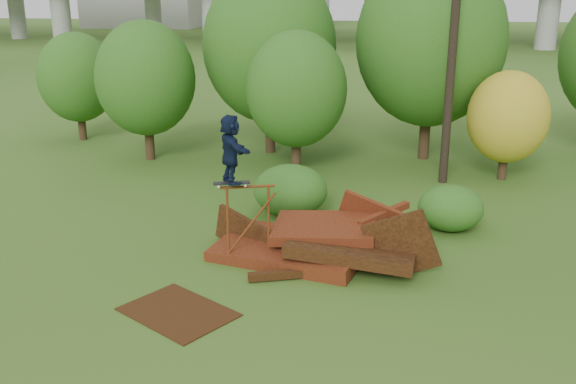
# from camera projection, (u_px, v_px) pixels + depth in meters

# --- Properties ---
(ground) EXTENTS (240.00, 240.00, 0.00)m
(ground) POSITION_uv_depth(u_px,v_px,m) (311.00, 294.00, 13.59)
(ground) COLOR #2D5116
(ground) RESTS_ON ground
(scrap_pile) EXTENTS (5.60, 3.12, 1.94)m
(scrap_pile) POSITION_uv_depth(u_px,v_px,m) (318.00, 244.00, 15.25)
(scrap_pile) COLOR #40130B
(scrap_pile) RESTS_ON ground
(grind_rail) EXTENTS (1.22, 0.42, 1.89)m
(grind_rail) POSITION_uv_depth(u_px,v_px,m) (248.00, 214.00, 14.84)
(grind_rail) COLOR #6B3010
(grind_rail) RESTS_ON ground
(skateboard) EXTENTS (0.87, 0.46, 0.09)m
(skateboard) POSITION_uv_depth(u_px,v_px,m) (232.00, 183.00, 14.56)
(skateboard) COLOR black
(skateboard) RESTS_ON grind_rail
(skater) EXTENTS (1.16, 1.48, 1.56)m
(skater) POSITION_uv_depth(u_px,v_px,m) (231.00, 149.00, 14.31)
(skater) COLOR #0E1932
(skater) RESTS_ON skateboard
(flat_plate) EXTENTS (2.62, 2.44, 0.03)m
(flat_plate) POSITION_uv_depth(u_px,v_px,m) (178.00, 312.00, 12.79)
(flat_plate) COLOR #361D0B
(flat_plate) RESTS_ON ground
(tree_0) EXTENTS (3.64, 3.64, 5.13)m
(tree_0) POSITION_uv_depth(u_px,v_px,m) (145.00, 79.00, 23.39)
(tree_0) COLOR black
(tree_0) RESTS_ON ground
(tree_1) EXTENTS (5.03, 5.03, 7.00)m
(tree_1) POSITION_uv_depth(u_px,v_px,m) (270.00, 46.00, 24.10)
(tree_1) COLOR black
(tree_1) RESTS_ON ground
(tree_2) EXTENTS (3.47, 3.47, 4.89)m
(tree_2) POSITION_uv_depth(u_px,v_px,m) (296.00, 89.00, 21.86)
(tree_2) COLOR black
(tree_2) RESTS_ON ground
(tree_3) EXTENTS (5.39, 5.39, 7.47)m
(tree_3) POSITION_uv_depth(u_px,v_px,m) (431.00, 41.00, 23.07)
(tree_3) COLOR black
(tree_3) RESTS_ON ground
(tree_4) EXTENTS (2.65, 2.65, 3.66)m
(tree_4) POSITION_uv_depth(u_px,v_px,m) (508.00, 117.00, 21.10)
(tree_4) COLOR black
(tree_4) RESTS_ON ground
(tree_6) EXTENTS (3.22, 3.22, 4.50)m
(tree_6) POSITION_uv_depth(u_px,v_px,m) (77.00, 77.00, 26.62)
(tree_6) COLOR black
(tree_6) RESTS_ON ground
(shrub_left) EXTENTS (2.11, 1.94, 1.46)m
(shrub_left) POSITION_uv_depth(u_px,v_px,m) (290.00, 190.00, 18.11)
(shrub_left) COLOR #184E14
(shrub_left) RESTS_ON ground
(shrub_right) EXTENTS (1.73, 1.59, 1.23)m
(shrub_right) POSITION_uv_depth(u_px,v_px,m) (451.00, 208.00, 17.02)
(shrub_right) COLOR #184E14
(shrub_right) RESTS_ON ground
(utility_pole) EXTENTS (1.40, 0.28, 10.31)m
(utility_pole) POSITION_uv_depth(u_px,v_px,m) (455.00, 20.00, 19.82)
(utility_pole) COLOR black
(utility_pole) RESTS_ON ground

